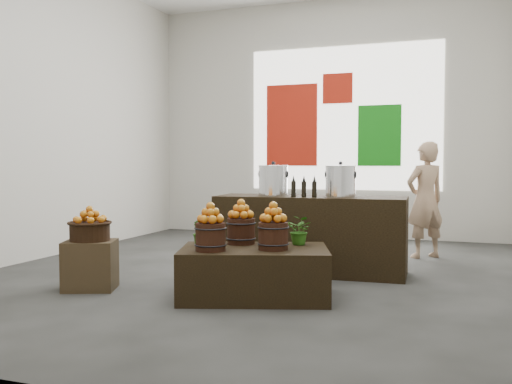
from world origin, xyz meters
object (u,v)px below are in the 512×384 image
(display_table, at_px, (254,273))
(stock_pot_left, at_px, (273,181))
(crate, at_px, (90,265))
(shopper, at_px, (425,200))
(wicker_basket, at_px, (90,232))
(counter, at_px, (310,235))
(stock_pot_center, at_px, (340,182))

(display_table, bearing_deg, stock_pot_left, 82.63)
(crate, distance_m, shopper, 4.34)
(wicker_basket, xyz_separation_m, stock_pot_left, (1.40, 1.56, 0.47))
(crate, distance_m, display_table, 1.66)
(display_table, distance_m, counter, 1.39)
(display_table, distance_m, stock_pot_center, 1.68)
(shopper, bearing_deg, stock_pot_center, 20.68)
(wicker_basket, height_order, counter, counter)
(crate, xyz_separation_m, stock_pot_left, (1.40, 1.56, 0.80))
(counter, relative_size, stock_pot_center, 6.47)
(crate, relative_size, shopper, 0.32)
(wicker_basket, bearing_deg, stock_pot_center, 36.28)
(stock_pot_center, bearing_deg, shopper, 60.79)
(display_table, xyz_separation_m, stock_pot_left, (-0.25, 1.34, 0.81))
(counter, height_order, shopper, shopper)
(crate, distance_m, wicker_basket, 0.33)
(display_table, height_order, stock_pot_left, stock_pot_left)
(wicker_basket, relative_size, stock_pot_left, 1.18)
(stock_pot_left, bearing_deg, display_table, -79.36)
(display_table, distance_m, shopper, 3.21)
(stock_pot_center, bearing_deg, crate, -143.72)
(stock_pot_left, bearing_deg, crate, -131.88)
(crate, height_order, display_table, crate)
(wicker_basket, distance_m, display_table, 1.70)
(display_table, bearing_deg, shopper, 46.62)
(shopper, bearing_deg, wicker_basket, 5.60)
(wicker_basket, bearing_deg, crate, 0.00)
(wicker_basket, xyz_separation_m, counter, (1.83, 1.58, -0.14))
(crate, height_order, stock_pot_left, stock_pot_left)
(counter, xyz_separation_m, stock_pot_center, (0.34, 0.02, 0.60))
(crate, bearing_deg, wicker_basket, 0.00)
(crate, height_order, counter, counter)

